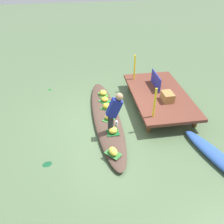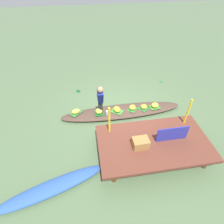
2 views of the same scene
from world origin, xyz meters
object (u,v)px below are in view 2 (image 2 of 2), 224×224
object	(u,v)px
banana_bunch_1	(117,109)
moored_boat	(52,188)
banana_bunch_0	(132,107)
vendor_person	(100,98)
water_bottle	(107,113)
banana_bunch_5	(99,111)
vendor_boat	(122,111)
banana_bunch_3	(144,107)
produce_crate	(141,143)
banana_bunch_4	(76,111)
banana_bunch_2	(155,105)
market_banner	(172,134)

from	to	relation	value
banana_bunch_1	moored_boat	bearing A→B (deg)	50.21
banana_bunch_0	vendor_person	size ratio (longest dim) A/B	0.20
water_bottle	banana_bunch_5	bearing A→B (deg)	-28.83
moored_boat	banana_bunch_0	distance (m)	3.72
vendor_boat	banana_bunch_3	world-z (taller)	banana_bunch_3
produce_crate	moored_boat	bearing A→B (deg)	14.88
banana_bunch_4	banana_bunch_1	bearing A→B (deg)	174.97
banana_bunch_1	banana_bunch_5	world-z (taller)	banana_bunch_5
banana_bunch_4	water_bottle	distance (m)	1.12
banana_bunch_0	vendor_person	distance (m)	1.31
moored_boat	banana_bunch_5	bearing A→B (deg)	-136.96
banana_bunch_3	produce_crate	size ratio (longest dim) A/B	0.56
water_bottle	produce_crate	bearing A→B (deg)	111.66
banana_bunch_0	banana_bunch_2	distance (m)	0.87
banana_bunch_2	water_bottle	xyz separation A→B (m)	(1.83, 0.16, 0.00)
banana_bunch_4	vendor_person	world-z (taller)	vendor_person
banana_bunch_0	market_banner	distance (m)	1.98
banana_bunch_2	banana_bunch_4	xyz separation A→B (m)	(2.92, -0.11, -0.00)
banana_bunch_5	water_bottle	world-z (taller)	water_bottle
vendor_boat	moored_boat	bearing A→B (deg)	47.20
market_banner	banana_bunch_4	bearing A→B (deg)	-35.76
moored_boat	banana_bunch_5	distance (m)	2.94
market_banner	banana_bunch_3	bearing A→B (deg)	-83.02
banana_bunch_1	produce_crate	xyz separation A→B (m)	(-0.31, 1.90, 0.33)
vendor_boat	produce_crate	xyz separation A→B (m)	(-0.10, 1.97, 0.52)
banana_bunch_4	water_bottle	size ratio (longest dim) A/B	1.54
moored_boat	banana_bunch_1	bearing A→B (deg)	-146.91
moored_boat	market_banner	bearing A→B (deg)	175.26
vendor_boat	banana_bunch_4	world-z (taller)	banana_bunch_4
vendor_boat	market_banner	size ratio (longest dim) A/B	4.91
banana_bunch_2	vendor_person	distance (m)	2.12
banana_bunch_3	banana_bunch_5	bearing A→B (deg)	0.37
vendor_boat	banana_bunch_3	xyz separation A→B (m)	(-0.80, 0.06, 0.17)
banana_bunch_0	banana_bunch_3	xyz separation A→B (m)	(-0.43, -0.00, -0.02)
banana_bunch_0	banana_bunch_1	bearing A→B (deg)	1.47
banana_bunch_0	water_bottle	distance (m)	0.98
banana_bunch_0	market_banner	bearing A→B (deg)	110.26
moored_boat	market_banner	distance (m)	3.50
banana_bunch_2	vendor_person	world-z (taller)	vendor_person
banana_bunch_5	vendor_person	distance (m)	0.61
banana_bunch_2	banana_bunch_3	distance (m)	0.43
vendor_boat	market_banner	bearing A→B (deg)	117.80
banana_bunch_5	market_banner	xyz separation A→B (m)	(-1.90, 1.81, 0.43)
banana_bunch_0	vendor_person	xyz separation A→B (m)	(1.16, 0.05, 0.60)
vendor_person	market_banner	xyz separation A→B (m)	(-1.84, 1.77, -0.17)
banana_bunch_4	produce_crate	world-z (taller)	produce_crate
moored_boat	water_bottle	bearing A→B (deg)	-142.87
vendor_person	water_bottle	world-z (taller)	vendor_person
banana_bunch_1	banana_bunch_5	distance (m)	0.65
vendor_boat	vendor_person	distance (m)	1.13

